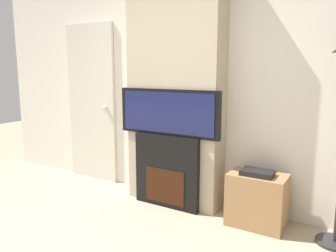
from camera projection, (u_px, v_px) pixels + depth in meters
The scene contains 6 objects.
wall_back at pixel (184, 83), 3.73m from camera, with size 6.00×0.06×2.70m.
chimney_breast at pixel (175, 83), 3.57m from camera, with size 1.09×0.31×2.70m.
fireplace at pixel (168, 171), 3.60m from camera, with size 0.77×0.15×0.80m.
television at pixel (168, 112), 3.49m from camera, with size 1.20×0.07×0.49m.
media_stand at pixel (257, 199), 3.15m from camera, with size 0.54×0.35×0.56m.
entry_door at pixel (91, 103), 4.44m from camera, with size 0.80×0.09×2.10m.
Camera 1 is at (1.80, -1.27, 1.49)m, focal length 35.00 mm.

